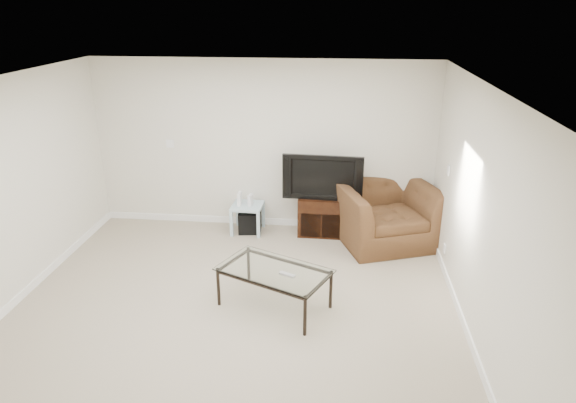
# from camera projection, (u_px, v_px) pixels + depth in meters

# --- Properties ---
(floor) EXTENTS (5.00, 5.00, 0.00)m
(floor) POSITION_uv_depth(u_px,v_px,m) (232.00, 315.00, 5.65)
(floor) COLOR tan
(floor) RESTS_ON ground
(ceiling) EXTENTS (5.00, 5.00, 0.00)m
(ceiling) POSITION_uv_depth(u_px,v_px,m) (221.00, 86.00, 4.74)
(ceiling) COLOR white
(ceiling) RESTS_ON ground
(wall_back) EXTENTS (5.00, 0.02, 2.50)m
(wall_back) POSITION_uv_depth(u_px,v_px,m) (263.00, 146.00, 7.51)
(wall_back) COLOR silver
(wall_back) RESTS_ON ground
(wall_right) EXTENTS (0.02, 5.00, 2.50)m
(wall_right) POSITION_uv_depth(u_px,v_px,m) (481.00, 220.00, 4.96)
(wall_right) COLOR silver
(wall_right) RESTS_ON ground
(plate_back) EXTENTS (0.12, 0.02, 0.12)m
(plate_back) POSITION_uv_depth(u_px,v_px,m) (170.00, 144.00, 7.63)
(plate_back) COLOR white
(plate_back) RESTS_ON wall_back
(plate_right_switch) EXTENTS (0.02, 0.09, 0.13)m
(plate_right_switch) POSITION_uv_depth(u_px,v_px,m) (448.00, 170.00, 6.44)
(plate_right_switch) COLOR white
(plate_right_switch) RESTS_ON wall_right
(plate_right_outlet) EXTENTS (0.02, 0.08, 0.12)m
(plate_right_outlet) POSITION_uv_depth(u_px,v_px,m) (444.00, 248.00, 6.51)
(plate_right_outlet) COLOR white
(plate_right_outlet) RESTS_ON wall_right
(tv_stand) EXTENTS (0.70, 0.49, 0.58)m
(tv_stand) POSITION_uv_depth(u_px,v_px,m) (322.00, 215.00, 7.57)
(tv_stand) COLOR black
(tv_stand) RESTS_ON floor
(dvd_player) EXTENTS (0.41, 0.29, 0.06)m
(dvd_player) POSITION_uv_depth(u_px,v_px,m) (323.00, 203.00, 7.47)
(dvd_player) COLOR black
(dvd_player) RESTS_ON tv_stand
(television) EXTENTS (1.07, 0.28, 0.66)m
(television) POSITION_uv_depth(u_px,v_px,m) (323.00, 175.00, 7.32)
(television) COLOR black
(television) RESTS_ON tv_stand
(side_table) EXTENTS (0.46, 0.46, 0.43)m
(side_table) POSITION_uv_depth(u_px,v_px,m) (248.00, 218.00, 7.63)
(side_table) COLOR silver
(side_table) RESTS_ON floor
(subwoofer) EXTENTS (0.37, 0.37, 0.33)m
(subwoofer) POSITION_uv_depth(u_px,v_px,m) (250.00, 222.00, 7.67)
(subwoofer) COLOR black
(subwoofer) RESTS_ON floor
(game_console) EXTENTS (0.05, 0.14, 0.20)m
(game_console) POSITION_uv_depth(u_px,v_px,m) (240.00, 199.00, 7.52)
(game_console) COLOR white
(game_console) RESTS_ON side_table
(game_case) EXTENTS (0.07, 0.13, 0.17)m
(game_case) POSITION_uv_depth(u_px,v_px,m) (250.00, 200.00, 7.50)
(game_case) COLOR silver
(game_case) RESTS_ON side_table
(recliner) EXTENTS (1.50, 1.23, 1.13)m
(recliner) POSITION_uv_depth(u_px,v_px,m) (387.00, 205.00, 7.17)
(recliner) COLOR brown
(recliner) RESTS_ON floor
(coffee_table) EXTENTS (1.37, 1.12, 0.47)m
(coffee_table) POSITION_uv_depth(u_px,v_px,m) (274.00, 288.00, 5.74)
(coffee_table) COLOR black
(coffee_table) RESTS_ON floor
(remote) EXTENTS (0.19, 0.13, 0.02)m
(remote) POSITION_uv_depth(u_px,v_px,m) (287.00, 275.00, 5.52)
(remote) COLOR #B2B2B7
(remote) RESTS_ON coffee_table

